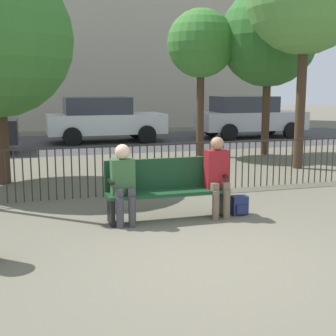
% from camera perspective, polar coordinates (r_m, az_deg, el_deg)
% --- Properties ---
extents(ground_plane, '(80.00, 80.00, 0.00)m').
position_cam_1_polar(ground_plane, '(5.56, 5.54, -11.36)').
color(ground_plane, '#605B4C').
extents(park_bench, '(1.87, 0.45, 0.92)m').
position_cam_1_polar(park_bench, '(7.16, -0.18, -2.27)').
color(park_bench, '#14381E').
rests_on(park_bench, ground).
extents(seated_person_0, '(0.34, 0.39, 1.19)m').
position_cam_1_polar(seated_person_0, '(6.84, -5.47, -1.42)').
color(seated_person_0, '#3D3D42').
rests_on(seated_person_0, ground).
extents(seated_person_1, '(0.34, 0.39, 1.25)m').
position_cam_1_polar(seated_person_1, '(7.26, 6.04, -0.56)').
color(seated_person_1, brown).
rests_on(seated_person_1, ground).
extents(backpack, '(0.25, 0.21, 0.30)m').
position_cam_1_polar(backpack, '(7.52, 8.69, -4.53)').
color(backpack, navy).
rests_on(backpack, ground).
extents(fence_railing, '(9.01, 0.03, 0.95)m').
position_cam_1_polar(fence_railing, '(8.75, -3.40, 0.37)').
color(fence_railing, '#2D2823').
rests_on(fence_railing, ground).
extents(tree_0, '(1.92, 1.92, 4.17)m').
position_cam_1_polar(tree_0, '(13.67, 4.04, 14.80)').
color(tree_0, '#422D1E').
rests_on(tree_0, ground).
extents(tree_2, '(2.80, 2.80, 4.79)m').
position_cam_1_polar(tree_2, '(14.16, 12.16, 15.26)').
color(tree_2, '#422D1E').
rests_on(tree_2, ground).
extents(street_surface, '(24.00, 6.00, 0.01)m').
position_cam_1_polar(street_surface, '(17.02, -9.80, 3.05)').
color(street_surface, '#3D3D3F').
rests_on(street_surface, ground).
extents(parked_car_1, '(4.20, 1.94, 1.62)m').
position_cam_1_polar(parked_car_1, '(18.73, 9.83, 6.24)').
color(parked_car_1, '#B7B7BC').
rests_on(parked_car_1, ground).
extents(parked_car_2, '(4.20, 1.94, 1.62)m').
position_cam_1_polar(parked_car_2, '(17.15, -7.85, 5.96)').
color(parked_car_2, silver).
rests_on(parked_car_2, ground).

